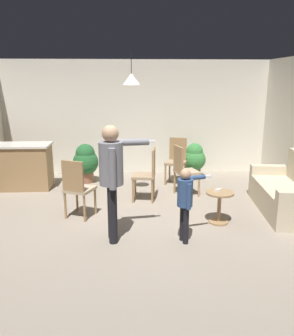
{
  "coord_description": "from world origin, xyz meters",
  "views": [
    {
      "loc": [
        -0.21,
        -5.18,
        2.24
      ],
      "look_at": [
        0.06,
        -0.35,
        1.0
      ],
      "focal_mm": 36.96,
      "sensor_mm": 36.0,
      "label": 1
    }
  ],
  "objects": [
    {
      "name": "person_adult",
      "position": [
        -0.43,
        -0.59,
        1.03
      ],
      "size": [
        0.79,
        0.55,
        1.66
      ],
      "rotation": [
        0.0,
        0.0,
        -1.45
      ],
      "color": "black",
      "rests_on": "ground"
    },
    {
      "name": "potted_plant_by_wall",
      "position": [
        1.34,
        2.64,
        0.45
      ],
      "size": [
        0.53,
        0.53,
        0.81
      ],
      "color": "#4C4742",
      "rests_on": "ground"
    },
    {
      "name": "kitchen_counter",
      "position": [
        -2.45,
        1.99,
        0.48
      ],
      "size": [
        1.26,
        0.66,
        0.95
      ],
      "color": "#99754C",
      "rests_on": "ground"
    },
    {
      "name": "dining_chair_spare",
      "position": [
        0.88,
        1.32,
        0.55
      ],
      "size": [
        0.52,
        0.52,
        1.0
      ],
      "rotation": [
        0.0,
        0.0,
        5.0
      ],
      "color": "#99754C",
      "rests_on": "ground"
    },
    {
      "name": "wall_back",
      "position": [
        0.0,
        3.2,
        1.35
      ],
      "size": [
        6.4,
        0.1,
        2.7
      ],
      "primitive_type": "cube",
      "color": "silver",
      "rests_on": "ground"
    },
    {
      "name": "potted_plant_corner",
      "position": [
        -1.15,
        2.36,
        0.48
      ],
      "size": [
        0.57,
        0.57,
        0.87
      ],
      "color": "brown",
      "rests_on": "ground"
    },
    {
      "name": "dining_chair_by_counter",
      "position": [
        0.86,
        2.21,
        0.55
      ],
      "size": [
        0.54,
        0.54,
        1.0
      ],
      "rotation": [
        0.0,
        0.0,
        2.77
      ],
      "color": "#99754C",
      "rests_on": "ground"
    },
    {
      "name": "dining_chair_near_wall",
      "position": [
        -1.05,
        0.27,
        0.55
      ],
      "size": [
        0.55,
        0.55,
        1.0
      ],
      "rotation": [
        0.0,
        0.0,
        5.87
      ],
      "color": "#99754C",
      "rests_on": "ground"
    },
    {
      "name": "dining_chair_centre_back",
      "position": [
        0.15,
        1.1,
        0.55
      ],
      "size": [
        0.48,
        0.48,
        1.0
      ],
      "rotation": [
        0.0,
        0.0,
        1.43
      ],
      "color": "#99754C",
      "rests_on": "ground"
    },
    {
      "name": "side_table_by_couch",
      "position": [
        1.23,
        -0.06,
        0.33
      ],
      "size": [
        0.44,
        0.44,
        0.52
      ],
      "color": "#99754C",
      "rests_on": "ground"
    },
    {
      "name": "ceiling_light_pendant",
      "position": [
        -0.13,
        1.17,
        2.25
      ],
      "size": [
        0.32,
        0.32,
        0.55
      ],
      "color": "silver"
    },
    {
      "name": "person_child",
      "position": [
        0.58,
        -0.7,
        0.67
      ],
      "size": [
        0.52,
        0.41,
        1.07
      ],
      "rotation": [
        0.0,
        0.0,
        -1.3
      ],
      "color": "black",
      "rests_on": "ground"
    },
    {
      "name": "spare_remote_on_table",
      "position": [
        1.21,
        -0.02,
        0.54
      ],
      "size": [
        0.13,
        0.1,
        0.04
      ],
      "primitive_type": "cube",
      "rotation": [
        0.0,
        0.0,
        2.16
      ],
      "color": "white",
      "rests_on": "side_table_by_couch"
    },
    {
      "name": "couch_floral",
      "position": [
        2.57,
        0.35,
        0.33
      ],
      "size": [
        1.04,
        1.88,
        1.0
      ],
      "rotation": [
        0.0,
        0.0,
        1.46
      ],
      "color": "beige",
      "rests_on": "ground"
    },
    {
      "name": "ground",
      "position": [
        0.0,
        0.0,
        0.0
      ],
      "size": [
        7.68,
        7.68,
        0.0
      ],
      "primitive_type": "plane",
      "color": "gray"
    }
  ]
}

